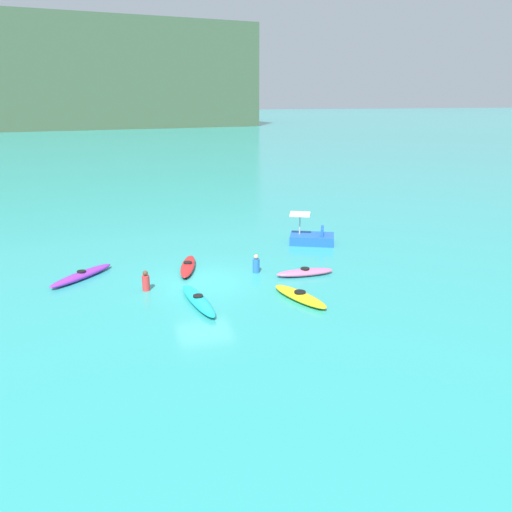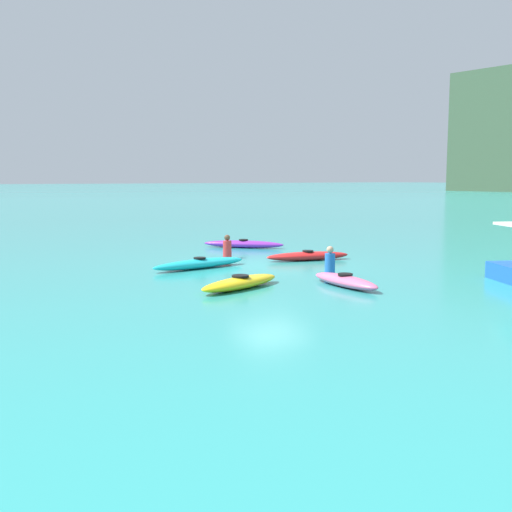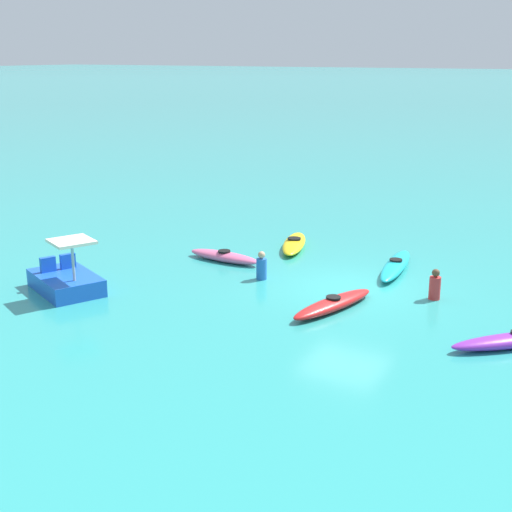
{
  "view_description": "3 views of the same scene",
  "coord_description": "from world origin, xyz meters",
  "px_view_note": "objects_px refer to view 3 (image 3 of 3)",
  "views": [
    {
      "loc": [
        -3.63,
        -20.56,
        7.81
      ],
      "look_at": [
        2.94,
        1.64,
        0.42
      ],
      "focal_mm": 35.11,
      "sensor_mm": 36.0,
      "label": 1
    },
    {
      "loc": [
        17.74,
        -11.54,
        2.99
      ],
      "look_at": [
        0.11,
        -0.68,
        0.38
      ],
      "focal_mm": 43.61,
      "sensor_mm": 36.0,
      "label": 2
    },
    {
      "loc": [
        -7.42,
        18.27,
        6.65
      ],
      "look_at": [
        2.76,
        0.58,
        0.73
      ],
      "focal_mm": 49.3,
      "sensor_mm": 36.0,
      "label": 3
    }
  ],
  "objects_px": {
    "kayak_cyan": "(396,265)",
    "person_by_kayaks": "(262,267)",
    "kayak_pink": "(224,256)",
    "person_near_shore": "(435,286)",
    "kayak_red": "(333,304)",
    "pedal_boat_blue": "(66,280)",
    "kayak_yellow": "(294,244)"
  },
  "relations": [
    {
      "from": "kayak_cyan",
      "to": "person_by_kayaks",
      "type": "height_order",
      "value": "person_by_kayaks"
    },
    {
      "from": "kayak_pink",
      "to": "person_near_shore",
      "type": "relative_size",
      "value": 3.09
    },
    {
      "from": "kayak_red",
      "to": "person_near_shore",
      "type": "distance_m",
      "value": 3.05
    },
    {
      "from": "kayak_cyan",
      "to": "pedal_boat_blue",
      "type": "xyz_separation_m",
      "value": [
        7.6,
        6.71,
        0.17
      ]
    },
    {
      "from": "person_near_shore",
      "to": "person_by_kayaks",
      "type": "distance_m",
      "value": 5.16
    },
    {
      "from": "kayak_red",
      "to": "pedal_boat_blue",
      "type": "bearing_deg",
      "value": 18.52
    },
    {
      "from": "kayak_yellow",
      "to": "person_by_kayaks",
      "type": "distance_m",
      "value": 3.76
    },
    {
      "from": "kayak_cyan",
      "to": "pedal_boat_blue",
      "type": "bearing_deg",
      "value": 41.42
    },
    {
      "from": "kayak_cyan",
      "to": "kayak_pink",
      "type": "bearing_deg",
      "value": 19.42
    },
    {
      "from": "kayak_yellow",
      "to": "kayak_cyan",
      "type": "xyz_separation_m",
      "value": [
        -4.0,
        0.76,
        -0.0
      ]
    },
    {
      "from": "kayak_pink",
      "to": "person_near_shore",
      "type": "bearing_deg",
      "value": 178.26
    },
    {
      "from": "kayak_cyan",
      "to": "person_near_shore",
      "type": "relative_size",
      "value": 4.13
    },
    {
      "from": "kayak_yellow",
      "to": "kayak_cyan",
      "type": "relative_size",
      "value": 0.84
    },
    {
      "from": "person_by_kayaks",
      "to": "person_near_shore",
      "type": "bearing_deg",
      "value": -170.63
    },
    {
      "from": "kayak_pink",
      "to": "person_near_shore",
      "type": "xyz_separation_m",
      "value": [
        -7.1,
        0.22,
        0.22
      ]
    },
    {
      "from": "kayak_pink",
      "to": "person_near_shore",
      "type": "distance_m",
      "value": 7.11
    },
    {
      "from": "person_by_kayaks",
      "to": "kayak_yellow",
      "type": "bearing_deg",
      "value": -78.5
    },
    {
      "from": "pedal_boat_blue",
      "to": "person_near_shore",
      "type": "relative_size",
      "value": 3.19
    },
    {
      "from": "kayak_yellow",
      "to": "pedal_boat_blue",
      "type": "relative_size",
      "value": 1.09
    },
    {
      "from": "kayak_red",
      "to": "person_near_shore",
      "type": "bearing_deg",
      "value": -134.18
    },
    {
      "from": "kayak_cyan",
      "to": "person_by_kayaks",
      "type": "distance_m",
      "value": 4.37
    },
    {
      "from": "kayak_yellow",
      "to": "person_by_kayaks",
      "type": "bearing_deg",
      "value": 101.5
    },
    {
      "from": "kayak_yellow",
      "to": "person_by_kayaks",
      "type": "xyz_separation_m",
      "value": [
        -0.75,
        3.67,
        0.22
      ]
    },
    {
      "from": "pedal_boat_blue",
      "to": "person_by_kayaks",
      "type": "bearing_deg",
      "value": -138.91
    },
    {
      "from": "kayak_yellow",
      "to": "pedal_boat_blue",
      "type": "xyz_separation_m",
      "value": [
        3.6,
        7.47,
        0.17
      ]
    },
    {
      "from": "person_near_shore",
      "to": "kayak_red",
      "type": "bearing_deg",
      "value": 45.82
    },
    {
      "from": "pedal_boat_blue",
      "to": "person_near_shore",
      "type": "xyz_separation_m",
      "value": [
        -9.44,
        -4.63,
        0.05
      ]
    },
    {
      "from": "kayak_pink",
      "to": "pedal_boat_blue",
      "type": "distance_m",
      "value": 5.39
    },
    {
      "from": "person_near_shore",
      "to": "person_by_kayaks",
      "type": "xyz_separation_m",
      "value": [
        5.09,
        0.84,
        0.0
      ]
    },
    {
      "from": "kayak_pink",
      "to": "kayak_cyan",
      "type": "height_order",
      "value": "same"
    },
    {
      "from": "kayak_yellow",
      "to": "kayak_cyan",
      "type": "distance_m",
      "value": 4.07
    },
    {
      "from": "pedal_boat_blue",
      "to": "kayak_cyan",
      "type": "bearing_deg",
      "value": -138.58
    }
  ]
}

